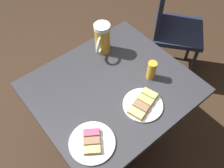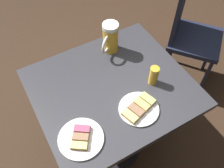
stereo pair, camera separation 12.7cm
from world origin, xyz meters
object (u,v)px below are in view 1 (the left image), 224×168
at_px(beer_mug, 102,39).
at_px(cafe_chair, 171,24).
at_px(plate_near, 143,104).
at_px(plate_far, 92,142).
at_px(beer_glass_small, 151,70).

xyz_separation_m(beer_mug, cafe_chair, (-0.06, 0.72, -0.32)).
distance_m(plate_near, cafe_chair, 0.97).
bearing_deg(plate_far, plate_near, 90.05).
bearing_deg(beer_glass_small, beer_mug, -166.78).
xyz_separation_m(plate_near, beer_glass_small, (-0.10, 0.16, 0.04)).
bearing_deg(plate_far, cafe_chair, 113.55).
bearing_deg(plate_near, beer_glass_small, 123.99).
xyz_separation_m(plate_near, plate_far, (0.00, -0.31, -0.00)).
relative_size(plate_far, cafe_chair, 0.24).
xyz_separation_m(plate_far, cafe_chair, (-0.49, 1.11, -0.23)).
relative_size(beer_glass_small, cafe_chair, 0.13).
bearing_deg(cafe_chair, beer_glass_small, -8.88).
relative_size(beer_mug, beer_glass_small, 1.66).
bearing_deg(beer_mug, plate_far, -42.75).
height_order(plate_near, plate_far, same).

